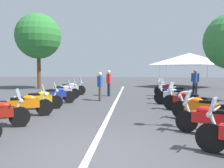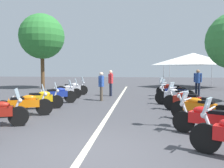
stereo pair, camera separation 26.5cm
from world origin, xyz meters
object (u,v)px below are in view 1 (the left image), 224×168
object	(u,v)px
motorcycle_left_row_6	(70,88)
bystander_2	(109,81)
motorcycle_left_row_2	(25,105)
bystander_0	(195,80)
motorcycle_right_row_6	(169,90)
motorcycle_right_row_3	(186,100)
traffic_cone_1	(8,106)
bystander_1	(100,84)
motorcycle_right_row_5	(173,92)
motorcycle_right_row_1	(211,119)
motorcycle_left_row_4	(56,95)
motorcycle_right_row_4	(175,96)
event_tent	(189,59)
motorcycle_left_row_5	(64,91)
roadside_tree_0	(38,36)
motorcycle_left_row_3	(40,99)
motorcycle_right_row_2	(200,108)

from	to	relation	value
motorcycle_left_row_6	bystander_2	distance (m)	2.64
motorcycle_left_row_2	bystander_0	bearing A→B (deg)	17.85
motorcycle_right_row_6	bystander_2	distance (m)	3.87
motorcycle_right_row_3	traffic_cone_1	xyz separation A→B (m)	(-0.95, 7.33, -0.18)
bystander_1	motorcycle_right_row_5	bearing A→B (deg)	-9.26
motorcycle_left_row_2	motorcycle_right_row_1	xyz separation A→B (m)	(-1.88, -6.17, -0.01)
motorcycle_left_row_6	motorcycle_right_row_6	size ratio (longest dim) A/B	1.08
motorcycle_left_row_4	motorcycle_left_row_6	distance (m)	3.57
motorcycle_right_row_4	motorcycle_right_row_5	xyz separation A→B (m)	(1.81, -0.23, -0.01)
event_tent	traffic_cone_1	bearing A→B (deg)	142.11
motorcycle_left_row_4	motorcycle_left_row_5	world-z (taller)	motorcycle_left_row_4
motorcycle_left_row_2	bystander_0	xyz separation A→B (m)	(7.22, -8.08, 0.54)
bystander_1	motorcycle_right_row_4	bearing A→B (deg)	-34.89
motorcycle_left_row_2	motorcycle_right_row_4	distance (m)	6.91
motorcycle_left_row_2	motorcycle_left_row_6	distance (m)	6.76
roadside_tree_0	event_tent	world-z (taller)	roadside_tree_0
motorcycle_left_row_3	motorcycle_right_row_6	world-z (taller)	motorcycle_right_row_6
motorcycle_left_row_5	event_tent	xyz separation A→B (m)	(8.90, -9.29, 2.19)
bystander_0	bystander_2	world-z (taller)	bystander_0
motorcycle_left_row_6	traffic_cone_1	size ratio (longest dim) A/B	3.22
motorcycle_left_row_2	bystander_2	world-z (taller)	bystander_2
motorcycle_right_row_1	motorcycle_right_row_2	world-z (taller)	motorcycle_right_row_1
motorcycle_right_row_4	motorcycle_right_row_2	bearing A→B (deg)	121.60
motorcycle_left_row_4	traffic_cone_1	size ratio (longest dim) A/B	3.08
bystander_0	roadside_tree_0	world-z (taller)	roadside_tree_0
motorcycle_left_row_4	bystander_0	distance (m)	8.94
motorcycle_right_row_6	traffic_cone_1	distance (m)	9.44
motorcycle_left_row_5	motorcycle_right_row_4	bearing A→B (deg)	-37.89
motorcycle_left_row_4	motorcycle_right_row_6	distance (m)	7.06
motorcycle_left_row_2	traffic_cone_1	world-z (taller)	motorcycle_left_row_2
bystander_0	motorcycle_right_row_2	bearing A→B (deg)	-161.68
motorcycle_left_row_6	event_tent	world-z (taller)	event_tent
bystander_2	motorcycle_right_row_4	bearing A→B (deg)	116.63
motorcycle_left_row_3	motorcycle_left_row_5	size ratio (longest dim) A/B	1.03
motorcycle_right_row_1	bystander_1	world-z (taller)	bystander_1
motorcycle_right_row_5	bystander_1	distance (m)	4.18
motorcycle_left_row_3	bystander_2	distance (m)	5.72
motorcycle_left_row_2	motorcycle_left_row_3	xyz separation A→B (m)	(1.58, 0.05, -0.01)
motorcycle_left_row_5	motorcycle_right_row_5	bearing A→B (deg)	-21.44
motorcycle_right_row_2	motorcycle_right_row_4	bearing A→B (deg)	-51.99
motorcycle_right_row_2	motorcycle_right_row_3	xyz separation A→B (m)	(1.80, 0.09, 0.01)
motorcycle_left_row_3	motorcycle_right_row_2	world-z (taller)	motorcycle_left_row_3
motorcycle_left_row_6	roadside_tree_0	bearing A→B (deg)	104.87
motorcycle_right_row_3	traffic_cone_1	bearing A→B (deg)	43.28
motorcycle_left_row_3	traffic_cone_1	size ratio (longest dim) A/B	3.16
motorcycle_right_row_4	motorcycle_right_row_3	bearing A→B (deg)	123.35
motorcycle_left_row_2	bystander_0	size ratio (longest dim) A/B	1.15
motorcycle_left_row_3	bystander_1	xyz separation A→B (m)	(2.92, -2.26, 0.48)
motorcycle_left_row_5	motorcycle_left_row_6	world-z (taller)	motorcycle_left_row_6
motorcycle_left_row_5	bystander_1	world-z (taller)	bystander_1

